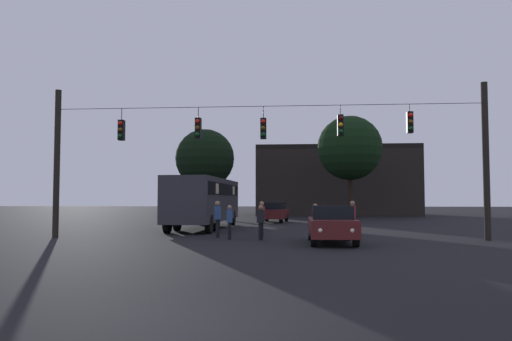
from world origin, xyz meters
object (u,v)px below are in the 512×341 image
(pedestrian_trailing, at_px, (262,217))
(pedestrian_near_bus, at_px, (353,216))
(car_near_right, at_px, (332,224))
(tree_behind_building, at_px, (350,148))
(pedestrian_crossing_center, at_px, (230,220))
(pedestrian_crossing_left, at_px, (261,221))
(pedestrian_crossing_right, at_px, (218,217))
(city_bus, at_px, (205,198))
(pedestrian_far_side, at_px, (315,218))
(car_far_left, at_px, (274,212))
(tree_left_silhouette, at_px, (205,159))

(pedestrian_trailing, bearing_deg, pedestrian_near_bus, 9.82)
(car_near_right, relative_size, tree_behind_building, 0.48)
(pedestrian_crossing_center, relative_size, tree_behind_building, 0.17)
(pedestrian_crossing_center, relative_size, pedestrian_trailing, 0.91)
(pedestrian_crossing_left, xyz_separation_m, pedestrian_trailing, (-0.10, 2.02, 0.10))
(pedestrian_crossing_right, relative_size, pedestrian_near_bus, 1.00)
(city_bus, relative_size, car_near_right, 2.54)
(pedestrian_near_bus, bearing_deg, pedestrian_crossing_right, -165.72)
(city_bus, bearing_deg, pedestrian_trailing, -57.12)
(pedestrian_near_bus, xyz_separation_m, tree_behind_building, (1.98, 19.46, 5.29))
(city_bus, height_order, pedestrian_near_bus, city_bus)
(pedestrian_far_side, bearing_deg, tree_behind_building, 79.28)
(pedestrian_crossing_left, height_order, pedestrian_crossing_center, pedestrian_crossing_left)
(pedestrian_far_side, bearing_deg, city_bus, 137.57)
(car_far_left, bearing_deg, pedestrian_crossing_center, -94.35)
(pedestrian_crossing_center, bearing_deg, pedestrian_near_bus, 24.26)
(pedestrian_crossing_right, bearing_deg, tree_behind_building, 68.34)
(city_bus, relative_size, tree_left_silhouette, 1.27)
(pedestrian_trailing, bearing_deg, tree_behind_building, 72.51)
(pedestrian_near_bus, height_order, tree_left_silhouette, tree_left_silhouette)
(pedestrian_far_side, distance_m, tree_behind_building, 21.15)
(pedestrian_near_bus, relative_size, pedestrian_far_side, 1.08)
(pedestrian_crossing_right, xyz_separation_m, pedestrian_trailing, (2.01, 0.87, -0.02))
(pedestrian_far_side, bearing_deg, pedestrian_near_bus, 19.39)
(pedestrian_trailing, xyz_separation_m, tree_left_silhouette, (-7.37, 24.66, 4.82))
(pedestrian_far_side, bearing_deg, pedestrian_crossing_left, -139.15)
(pedestrian_trailing, bearing_deg, car_near_right, -47.79)
(pedestrian_near_bus, bearing_deg, city_bus, 147.60)
(car_near_right, distance_m, pedestrian_crossing_right, 5.69)
(pedestrian_trailing, height_order, tree_left_silhouette, tree_left_silhouette)
(pedestrian_crossing_left, xyz_separation_m, pedestrian_near_bus, (4.30, 2.78, 0.11))
(car_near_right, xyz_separation_m, car_far_left, (-3.17, 17.68, 0.00))
(car_far_left, height_order, pedestrian_crossing_left, pedestrian_crossing_left)
(pedestrian_crossing_left, relative_size, pedestrian_crossing_right, 0.90)
(city_bus, height_order, car_far_left, city_bus)
(pedestrian_far_side, bearing_deg, car_far_left, 100.61)
(pedestrian_crossing_left, xyz_separation_m, pedestrian_crossing_right, (-2.10, 1.15, 0.11))
(pedestrian_crossing_left, distance_m, pedestrian_crossing_right, 2.40)
(pedestrian_crossing_center, distance_m, tree_left_silhouette, 27.60)
(pedestrian_crossing_right, xyz_separation_m, tree_left_silhouette, (-5.36, 25.53, 4.81))
(car_near_right, bearing_deg, pedestrian_far_side, 98.45)
(pedestrian_crossing_left, bearing_deg, tree_behind_building, 74.24)
(pedestrian_near_bus, height_order, pedestrian_trailing, pedestrian_near_bus)
(pedestrian_crossing_center, xyz_separation_m, tree_left_silhouette, (-6.05, 26.47, 4.92))
(car_near_right, height_order, pedestrian_trailing, pedestrian_trailing)
(city_bus, bearing_deg, tree_left_silhouette, 100.56)
(pedestrian_crossing_right, xyz_separation_m, pedestrian_far_side, (4.57, 0.99, -0.08))
(pedestrian_crossing_left, bearing_deg, pedestrian_trailing, 92.71)
(pedestrian_trailing, bearing_deg, city_bus, 122.88)
(pedestrian_crossing_center, bearing_deg, tree_left_silhouette, 102.88)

